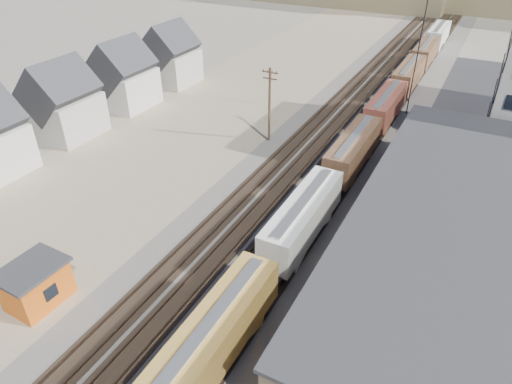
% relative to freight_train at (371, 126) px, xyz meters
% --- Properties ---
extents(ballast_bed, '(18.00, 200.00, 0.06)m').
position_rel_freight_train_xyz_m(ballast_bed, '(-3.80, 3.17, -2.76)').
color(ballast_bed, '#4C4742').
rests_on(ballast_bed, ground).
extents(dirt_yard, '(24.00, 180.00, 0.03)m').
position_rel_freight_train_xyz_m(dirt_yard, '(-23.80, -6.83, -2.78)').
color(dirt_yard, '#826D59').
rests_on(dirt_yard, ground).
extents(rail_tracks, '(11.40, 200.00, 0.24)m').
position_rel_freight_train_xyz_m(rail_tracks, '(-4.35, 3.17, -2.68)').
color(rail_tracks, black).
rests_on(rail_tracks, ground).
extents(freight_train, '(3.00, 119.74, 4.46)m').
position_rel_freight_train_xyz_m(freight_train, '(0.00, 0.00, 0.00)').
color(freight_train, black).
rests_on(freight_train, ground).
extents(warehouse, '(12.40, 40.40, 7.25)m').
position_rel_freight_train_xyz_m(warehouse, '(11.18, -21.83, 0.86)').
color(warehouse, tan).
rests_on(warehouse, ground).
extents(utility_pole_north, '(2.20, 0.32, 10.00)m').
position_rel_freight_train_xyz_m(utility_pole_north, '(-12.30, -4.83, 2.50)').
color(utility_pole_north, '#382619').
rests_on(utility_pole_north, ground).
extents(radio_mast, '(1.20, 0.16, 18.00)m').
position_rel_freight_train_xyz_m(radio_mast, '(2.20, 13.17, 6.33)').
color(radio_mast, black).
rests_on(radio_mast, ground).
extents(townhouse_row, '(8.15, 68.16, 10.47)m').
position_rel_freight_train_xyz_m(townhouse_row, '(-37.80, -21.83, 1.54)').
color(townhouse_row, '#B7B2A8').
rests_on(townhouse_row, ground).
extents(maintenance_shed, '(3.99, 5.08, 3.63)m').
position_rel_freight_train_xyz_m(maintenance_shed, '(-15.74, -39.69, -0.93)').
color(maintenance_shed, '#BF5312').
rests_on(maintenance_shed, ground).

